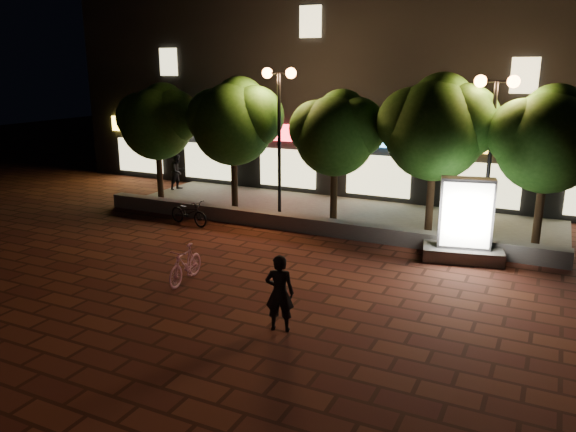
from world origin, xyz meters
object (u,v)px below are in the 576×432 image
Objects in this scene: tree_far_left at (159,119)px; rider at (280,293)px; tree_mid at (337,130)px; ad_kiosk at (465,227)px; tree_far_right at (550,136)px; tree_left at (235,119)px; pedestrian at (178,172)px; scooter_parked at (189,212)px; tree_right at (437,124)px; street_lamp_left at (279,105)px; street_lamp_right at (494,116)px; scooter_pink at (185,264)px.

tree_far_left is 12.75m from rider.
tree_mid is 5.56m from ad_kiosk.
tree_far_right reaches higher than tree_far_left.
ad_kiosk is at bearing -13.28° from tree_left.
tree_mid reaches higher than pedestrian.
scooter_parked is at bearing -130.07° from pedestrian.
rider is at bearing -125.37° from pedestrian.
tree_far_right is at bearing -0.00° from tree_right.
street_lamp_left is at bearing -178.24° from tree_far_right.
ad_kiosk is at bearing -56.69° from tree_right.
street_lamp_right is 3.18× the size of scooter_pink.
street_lamp_right reaches higher than scooter_pink.
scooter_pink is 0.99× the size of pedestrian.
street_lamp_right is 3.45m from ad_kiosk.
rider is (3.34, -1.34, 0.35)m from scooter_pink.
rider is at bearing -122.28° from scooter_parked.
street_lamp_right reaches higher than tree_mid.
tree_left is at bearing -180.00° from tree_right.
street_lamp_left is 4.84m from scooter_parked.
tree_right is 1.06× the size of tree_far_right.
street_lamp_left reaches higher than tree_far_left.
scooter_parked is at bearing -38.88° from tree_far_left.
street_lamp_left reaches higher than tree_far_right.
rider is (1.95, -8.20, -2.40)m from tree_mid.
tree_far_right is (3.20, -0.00, -0.20)m from tree_right.
tree_far_left is 0.91× the size of tree_right.
tree_far_right is 10.84m from scooter_pink.
street_lamp_right is 10.25m from scooter_parked.
tree_far_right is 3.04× the size of scooter_pink.
rider is at bearing -113.61° from ad_kiosk.
pedestrian is at bearing 171.12° from tree_right.
tree_left is 1.03× the size of tree_far_right.
rider is 14.13m from pedestrian.
tree_left is at bearing 178.32° from street_lamp_right.
tree_far_left is at bearing 125.42° from scooter_pink.
tree_right is at bearing 180.00° from tree_far_right.
tree_left is at bearing 166.72° from ad_kiosk.
tree_far_left is 10.81m from tree_right.
scooter_parked is at bearing -162.37° from tree_right.
street_lamp_left is at bearing -7.70° from tree_left.
tree_right reaches higher than street_lamp_right.
tree_far_right is 3.67m from ad_kiosk.
tree_far_right reaches higher than scooter_parked.
tree_far_left is at bearing -56.54° from rider.
tree_right is 8.86m from scooter_pink.
tree_right reaches higher than tree_mid.
pedestrian is (-11.36, 1.78, -2.70)m from tree_right.
tree_far_right is at bearing 47.68° from ad_kiosk.
street_lamp_left is at bearing -177.19° from tree_right.
rider is 8.60m from scooter_parked.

